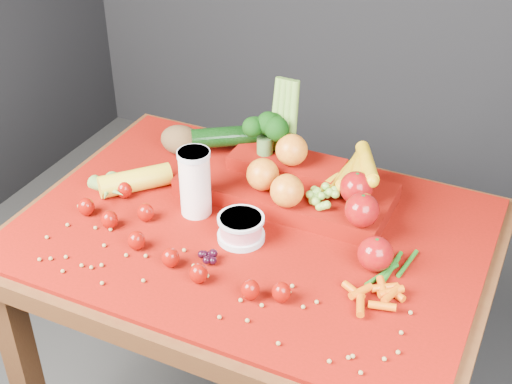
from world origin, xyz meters
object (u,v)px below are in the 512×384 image
at_px(table, 252,263).
at_px(milk_glass, 195,180).
at_px(produce_mound, 295,178).
at_px(yogurt_bowl, 241,227).

height_order(table, milk_glass, milk_glass).
distance_m(table, milk_glass, 0.25).
height_order(milk_glass, produce_mound, produce_mound).
height_order(table, produce_mound, produce_mound).
bearing_deg(produce_mound, table, -105.12).
relative_size(milk_glass, produce_mound, 0.28).
distance_m(milk_glass, produce_mound, 0.25).
bearing_deg(yogurt_bowl, table, 83.91).
distance_m(table, produce_mound, 0.23).
bearing_deg(milk_glass, produce_mound, 38.71).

